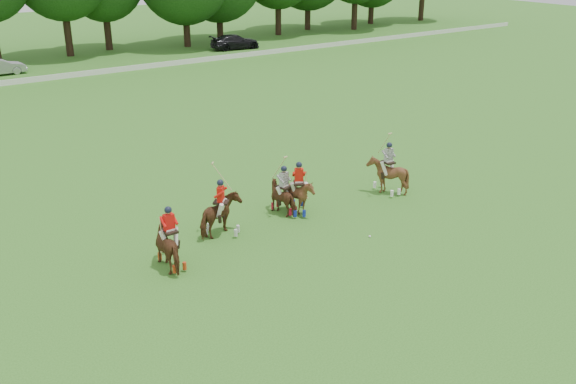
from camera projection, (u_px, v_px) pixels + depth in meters
ground at (320, 277)px, 22.13m from camera, size 180.00×180.00×0.00m
boundary_rail at (28, 80)px, 50.93m from camera, size 120.00×0.10×0.44m
car_right at (235, 42)px, 65.75m from camera, size 5.28×2.62×1.48m
polo_red_a at (171, 245)px, 22.50m from camera, size 1.18×1.92×2.31m
polo_red_b at (222, 216)px, 24.91m from camera, size 2.09×2.10×2.86m
polo_red_c at (299, 195)px, 26.91m from camera, size 1.83×1.88×2.28m
polo_stripe_a at (284, 196)px, 26.98m from camera, size 1.09×1.73×2.63m
polo_stripe_b at (387, 175)px, 29.01m from camera, size 1.48×1.64×2.94m
polo_ball at (370, 236)px, 24.98m from camera, size 0.09×0.09×0.09m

